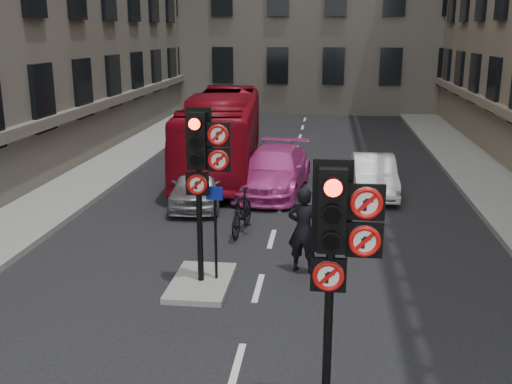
% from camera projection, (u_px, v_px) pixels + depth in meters
% --- Properties ---
extents(pavement_left, '(3.00, 50.00, 0.16)m').
position_uv_depth(pavement_left, '(67.00, 188.00, 19.85)').
color(pavement_left, gray).
rests_on(pavement_left, ground).
extents(centre_island, '(1.20, 2.00, 0.12)m').
position_uv_depth(centre_island, '(201.00, 282.00, 12.47)').
color(centre_island, gray).
rests_on(centre_island, ground).
extents(signal_near, '(0.91, 0.40, 3.58)m').
position_uv_depth(signal_near, '(338.00, 238.00, 7.66)').
color(signal_near, black).
rests_on(signal_near, ground).
extents(signal_far, '(0.91, 0.40, 3.58)m').
position_uv_depth(signal_far, '(202.00, 159.00, 11.75)').
color(signal_far, black).
rests_on(signal_far, centre_island).
extents(car_silver, '(1.82, 3.78, 1.25)m').
position_uv_depth(car_silver, '(198.00, 184.00, 18.10)').
color(car_silver, '#999AA0').
rests_on(car_silver, ground).
extents(car_white, '(1.36, 3.76, 1.23)m').
position_uv_depth(car_white, '(374.00, 175.00, 19.25)').
color(car_white, silver).
rests_on(car_white, ground).
extents(car_pink, '(2.46, 5.08, 1.42)m').
position_uv_depth(car_pink, '(274.00, 170.00, 19.52)').
color(car_pink, '#CB3B96').
rests_on(car_pink, ground).
extents(bus_red, '(3.21, 10.45, 2.87)m').
position_uv_depth(bus_red, '(222.00, 132.00, 22.37)').
color(bus_red, maroon).
rests_on(bus_red, ground).
extents(motorcycle, '(0.75, 1.95, 1.14)m').
position_uv_depth(motorcycle, '(242.00, 212.00, 15.54)').
color(motorcycle, black).
rests_on(motorcycle, ground).
extents(motorcyclist, '(0.79, 0.61, 1.92)m').
position_uv_depth(motorcyclist, '(303.00, 230.00, 12.95)').
color(motorcyclist, black).
rests_on(motorcyclist, ground).
extents(info_sign, '(0.34, 0.11, 1.99)m').
position_uv_depth(info_sign, '(215.00, 220.00, 12.19)').
color(info_sign, black).
rests_on(info_sign, centre_island).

